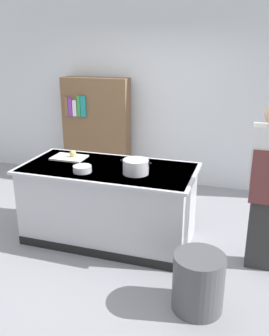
{
  "coord_description": "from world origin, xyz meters",
  "views": [
    {
      "loc": [
        1.48,
        -3.65,
        2.26
      ],
      "look_at": [
        0.25,
        0.2,
        0.85
      ],
      "focal_mm": 39.45,
      "sensor_mm": 36.0,
      "label": 1
    }
  ],
  "objects_px": {
    "onion": "(73,154)",
    "person_chef": "(268,185)",
    "mixing_bowl": "(82,169)",
    "trash_bin": "(198,282)",
    "stock_pot": "(136,167)",
    "bookshelf": "(97,130)"
  },
  "relations": [
    {
      "from": "mixing_bowl",
      "to": "bookshelf",
      "type": "relative_size",
      "value": 0.12
    },
    {
      "from": "onion",
      "to": "mixing_bowl",
      "type": "bearing_deg",
      "value": -52.19
    },
    {
      "from": "mixing_bowl",
      "to": "person_chef",
      "type": "relative_size",
      "value": 0.12
    },
    {
      "from": "onion",
      "to": "person_chef",
      "type": "relative_size",
      "value": 0.05
    },
    {
      "from": "mixing_bowl",
      "to": "bookshelf",
      "type": "height_order",
      "value": "bookshelf"
    },
    {
      "from": "onion",
      "to": "bookshelf",
      "type": "height_order",
      "value": "bookshelf"
    },
    {
      "from": "onion",
      "to": "person_chef",
      "type": "bearing_deg",
      "value": -5.71
    },
    {
      "from": "stock_pot",
      "to": "bookshelf",
      "type": "height_order",
      "value": "bookshelf"
    },
    {
      "from": "person_chef",
      "to": "bookshelf",
      "type": "height_order",
      "value": "person_chef"
    },
    {
      "from": "bookshelf",
      "to": "stock_pot",
      "type": "bearing_deg",
      "value": -56.14
    },
    {
      "from": "onion",
      "to": "stock_pot",
      "type": "xyz_separation_m",
      "value": [
        0.89,
        -0.28,
        0.02
      ]
    },
    {
      "from": "trash_bin",
      "to": "bookshelf",
      "type": "relative_size",
      "value": 0.31
    },
    {
      "from": "onion",
      "to": "person_chef",
      "type": "height_order",
      "value": "person_chef"
    },
    {
      "from": "person_chef",
      "to": "bookshelf",
      "type": "bearing_deg",
      "value": 69.41
    },
    {
      "from": "onion",
      "to": "bookshelf",
      "type": "bearing_deg",
      "value": 103.54
    },
    {
      "from": "onion",
      "to": "mixing_bowl",
      "type": "relative_size",
      "value": 0.4
    },
    {
      "from": "mixing_bowl",
      "to": "trash_bin",
      "type": "bearing_deg",
      "value": -25.78
    },
    {
      "from": "stock_pot",
      "to": "mixing_bowl",
      "type": "xyz_separation_m",
      "value": [
        -0.57,
        -0.13,
        -0.04
      ]
    },
    {
      "from": "stock_pot",
      "to": "bookshelf",
      "type": "distance_m",
      "value": 2.29
    },
    {
      "from": "stock_pot",
      "to": "trash_bin",
      "type": "height_order",
      "value": "stock_pot"
    },
    {
      "from": "mixing_bowl",
      "to": "onion",
      "type": "bearing_deg",
      "value": 127.81
    },
    {
      "from": "person_chef",
      "to": "onion",
      "type": "bearing_deg",
      "value": 98.87
    }
  ]
}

